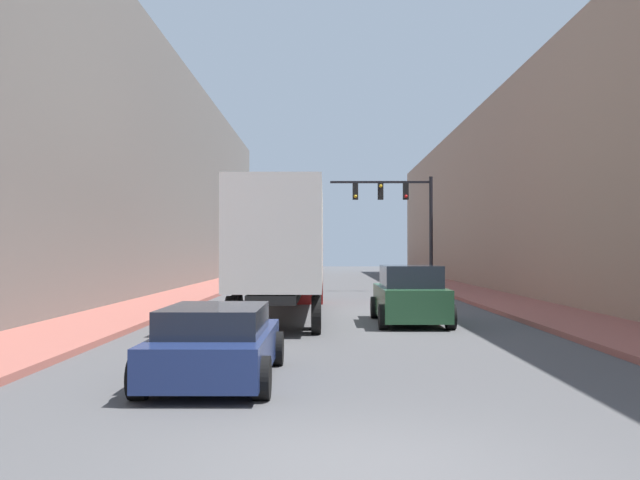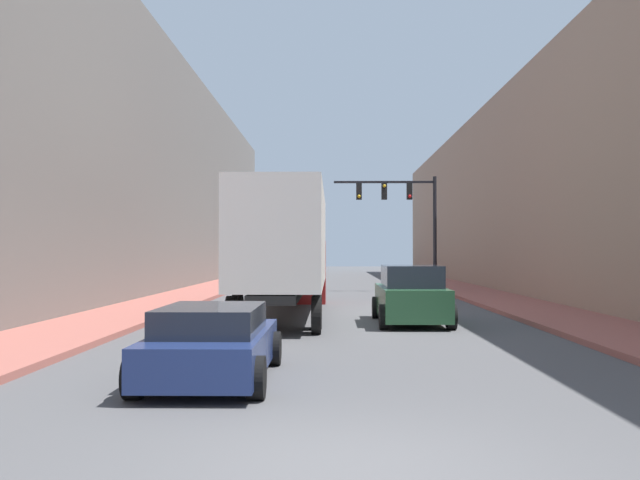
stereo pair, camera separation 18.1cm
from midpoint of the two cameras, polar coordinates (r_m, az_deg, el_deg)
The scene contains 9 objects.
ground_plane at distance 7.47m, azimuth 2.88°, elevation -17.66°, with size 200.00×200.00×0.00m, color #4C4C4F.
sidewalk_right at distance 37.93m, azimuth 11.61°, elevation -4.09°, with size 3.02×80.00×0.15m.
sidewalk_left at distance 37.82m, azimuth -9.95°, elevation -4.10°, with size 3.02×80.00×0.15m.
building_right at distance 39.14m, azimuth 18.09°, elevation 3.72°, with size 6.00×80.00×10.64m.
building_left at distance 39.08m, azimuth -16.47°, elevation 5.59°, with size 6.00×80.00×13.18m.
semi_truck at distance 24.26m, azimuth -2.99°, elevation -0.48°, with size 2.52×13.90×4.12m.
sedan_car at distance 12.17m, azimuth -8.69°, elevation -8.20°, with size 2.04×4.47×1.25m.
suv_car at distance 21.61m, azimuth 6.95°, elevation -4.47°, with size 2.11×4.68×1.75m.
traffic_signal_gantry at distance 39.08m, azimuth 6.60°, elevation 2.41°, with size 5.60×0.35×6.27m.
Camera 1 is at (-0.40, -7.15, 2.14)m, focal length 40.00 mm.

